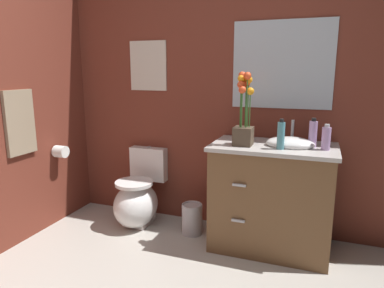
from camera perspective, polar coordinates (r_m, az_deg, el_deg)
wall_back at (r=3.05m, az=8.18°, el=8.92°), size 4.43×0.05×2.50m
toilet at (r=3.29m, az=-8.80°, el=-8.85°), size 0.38×0.59×0.69m
vanity_cabinet at (r=2.84m, az=12.90°, el=-8.31°), size 0.94×0.56×1.03m
flower_vase at (r=2.64m, az=8.48°, el=4.27°), size 0.14×0.14×0.55m
soap_bottle at (r=2.58m, az=14.36°, el=1.40°), size 0.05×0.05×0.22m
lotion_bottle at (r=2.73m, az=19.20°, el=1.62°), size 0.06×0.06×0.22m
hand_wash_bottle at (r=2.66m, az=21.13°, el=0.89°), size 0.06×0.06×0.19m
trash_bin at (r=3.11m, az=0.01°, el=-12.13°), size 0.18×0.18×0.27m
wall_poster at (r=3.32m, az=-7.20°, el=12.59°), size 0.37×0.01×0.45m
wall_mirror at (r=2.96m, az=14.55°, el=12.44°), size 0.80×0.01×0.70m
hanging_towel at (r=3.11m, az=-26.38°, el=3.17°), size 0.03×0.28×0.52m
toilet_paper_roll at (r=3.39m, az=-20.72°, el=-1.17°), size 0.11×0.11×0.11m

